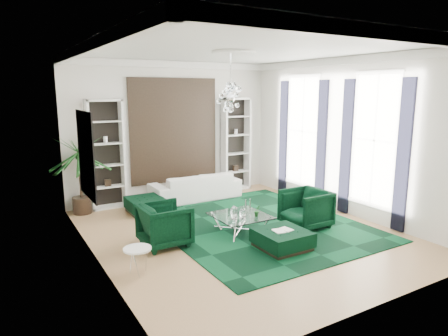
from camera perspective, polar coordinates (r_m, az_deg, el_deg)
floor at (r=8.72m, az=2.38°, el=-9.22°), size 6.00×7.00×0.02m
ceiling at (r=8.23m, az=2.60°, el=16.62°), size 6.00×7.00×0.02m
wall_back at (r=11.35m, az=-7.25°, el=5.33°), size 6.00×0.02×3.80m
wall_front at (r=5.69m, az=22.11°, el=-1.00°), size 6.00×0.02×3.80m
wall_left at (r=7.10m, az=-18.35°, el=1.50°), size 0.02×7.00×3.80m
wall_right at (r=10.21m, az=16.85°, el=4.33°), size 0.02×7.00×3.80m
crown_molding at (r=8.22m, az=2.59°, el=15.85°), size 6.00×7.00×0.18m
ceiling_medallion at (r=8.48m, az=1.44°, el=16.19°), size 0.90×0.90×0.05m
tapestry at (r=11.30m, az=-7.15°, el=5.31°), size 2.50×0.06×2.80m
shelving_left at (r=10.60m, az=-16.47°, el=1.85°), size 0.90×0.38×2.80m
shelving_right at (r=12.13m, az=1.68°, el=3.40°), size 0.90×0.38×2.80m
painting at (r=7.70m, az=-19.00°, el=1.78°), size 0.04×1.30×1.60m
window_near at (r=9.61m, az=20.70°, el=3.70°), size 0.03×1.10×2.90m
curtain_near_a at (r=9.15m, az=24.24°, el=1.52°), size 0.07×0.30×3.25m
curtain_near_b at (r=10.12m, az=17.05°, el=2.83°), size 0.07×0.30×3.25m
window_far at (r=11.26m, az=11.16°, el=5.17°), size 0.03×1.10×2.90m
curtain_far_a at (r=10.70m, az=13.74°, el=3.42°), size 0.07×0.30×3.25m
curtain_far_b at (r=11.85m, az=8.48°, el=4.33°), size 0.07×0.30×3.25m
rug at (r=9.22m, az=4.68°, el=-7.98°), size 4.20×5.00×0.02m
sofa at (r=11.21m, az=-4.11°, el=-2.63°), size 2.50×0.98×0.73m
armchair_left at (r=7.99m, az=-8.45°, el=-8.01°), size 0.92×0.89×0.84m
armchair_right at (r=9.09m, az=11.61°, el=-5.70°), size 0.94×0.91×0.85m
coffee_table at (r=8.67m, az=2.32°, el=-7.95°), size 1.11×1.11×0.38m
ottoman_side at (r=10.23m, az=-11.23°, el=-5.20°), size 0.84×0.84×0.37m
ottoman_front at (r=7.87m, az=8.31°, el=-10.10°), size 0.92×0.92×0.37m
book at (r=7.81m, az=8.35°, el=-8.75°), size 0.38×0.25×0.03m
side_table at (r=6.93m, az=-12.19°, el=-12.92°), size 0.46×0.46×0.44m
palm at (r=10.33m, az=-19.97°, el=0.57°), size 1.57×1.57×2.51m
chandelier at (r=8.19m, az=0.95°, el=9.93°), size 0.72×0.72×0.65m
table_plant at (r=8.54m, az=4.75°, el=-6.09°), size 0.13×0.11×0.24m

